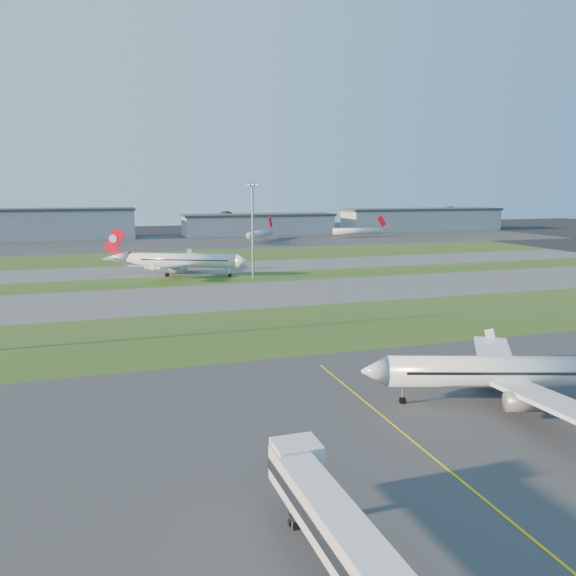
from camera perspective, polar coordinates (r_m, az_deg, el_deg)
name	(u,v)px	position (r m, az deg, el deg)	size (l,w,h in m)	color
ground	(392,475)	(51.26, 10.52, -18.17)	(700.00, 700.00, 0.00)	black
apron_near	(392,475)	(51.26, 10.52, -18.17)	(300.00, 70.00, 0.01)	#333335
grass_strip_a	(248,331)	(97.22, -4.06, -4.38)	(300.00, 34.00, 0.01)	#2E4A18
taxiway_a	(214,297)	(128.79, -7.53, -0.88)	(300.00, 32.00, 0.01)	#515154
grass_strip_b	(197,280)	(153.11, -9.19, 0.80)	(300.00, 18.00, 0.01)	#2E4A18
taxiway_b	(187,269)	(174.67, -10.26, 1.89)	(300.00, 26.00, 0.01)	#515154
grass_strip_c	(174,257)	(207.19, -11.46, 3.09)	(300.00, 40.00, 0.01)	#2E4A18
apron_far	(160,242)	(266.61, -12.89, 4.53)	(400.00, 80.00, 0.01)	#333335
yellow_line	(443,466)	(53.59, 15.46, -17.06)	(0.25, 60.00, 0.02)	gold
jet_bridge	(366,569)	(33.80, 7.92, -26.46)	(4.20, 26.90, 6.20)	silver
airliner_parked	(513,372)	(68.61, 21.88, -7.97)	(33.15, 27.96, 10.70)	silver
airliner_taxiing	(181,261)	(161.12, -10.80, 2.73)	(36.17, 30.84, 12.14)	silver
mini_jet_near	(260,233)	(271.26, -2.82, 5.55)	(18.87, 23.68, 9.48)	silver
mini_jet_far	(358,231)	(290.70, 7.12, 5.78)	(28.63, 5.63, 9.48)	silver
light_mast_centre	(253,224)	(152.45, -3.61, 6.47)	(3.20, 0.70, 25.80)	gray
hangar_west	(59,224)	(295.98, -22.21, 6.04)	(71.40, 23.00, 15.20)	#96999D
hangar_east	(258,224)	(305.05, -3.02, 6.48)	(81.60, 23.00, 11.20)	#96999D
hangar_far_east	(422,220)	(344.11, 13.42, 6.78)	(96.90, 23.00, 13.20)	#96999D
tree_mid_west	(113,225)	(306.17, -17.35, 6.10)	(9.90, 9.90, 10.80)	black
tree_mid_east	(226,221)	(315.24, -6.33, 6.76)	(11.55, 11.55, 12.60)	black
tree_east	(351,220)	(336.28, 6.46, 6.84)	(10.45, 10.45, 11.40)	black
tree_far_east	(450,216)	(373.61, 16.14, 7.02)	(12.65, 12.65, 13.80)	black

